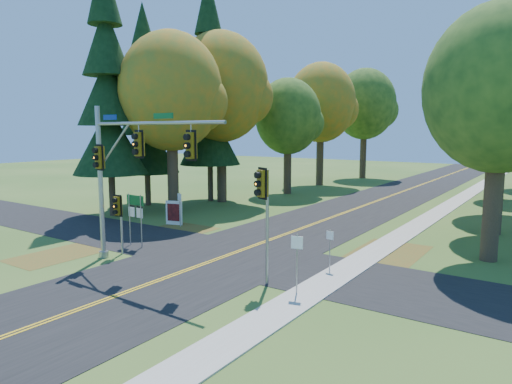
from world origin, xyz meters
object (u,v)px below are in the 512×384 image
Objects in this scene: route_sign_cluster at (135,210)px; info_kiosk at (174,213)px; traffic_mast at (125,163)px; east_signal_pole at (263,197)px.

route_sign_cluster is 1.80× the size of info_kiosk.
east_signal_pole is (7.14, 1.17, -1.17)m from traffic_mast.
info_kiosk is (-12.14, 7.04, -2.99)m from east_signal_pole.
info_kiosk is (-2.51, 5.58, -1.29)m from route_sign_cluster.
east_signal_pole is at bearing -45.13° from info_kiosk.
info_kiosk is at bearing 170.35° from east_signal_pole.
route_sign_cluster is (-2.49, 2.63, -2.87)m from traffic_mast.
route_sign_cluster is (-9.63, 1.46, -1.70)m from east_signal_pole.
route_sign_cluster is at bearing -168.16° from east_signal_pole.
info_kiosk is at bearing 116.42° from route_sign_cluster.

